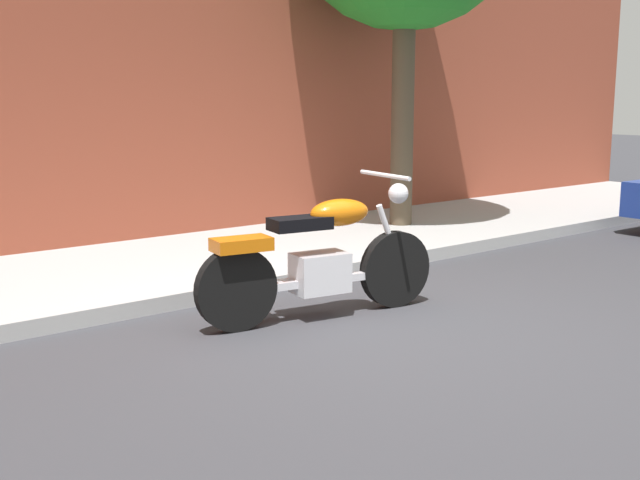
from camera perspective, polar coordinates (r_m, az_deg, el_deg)
The scene contains 3 objects.
ground_plane at distance 6.18m, azimuth 4.28°, elevation -6.23°, with size 60.00×60.00×0.00m, color #38383D.
sidewalk at distance 8.25m, azimuth -8.51°, elevation -1.57°, with size 19.73×2.56×0.14m, color #A9A9A9.
motorcycle at distance 6.26m, azimuth -0.03°, elevation -1.44°, with size 2.10×0.77×1.15m.
Camera 1 is at (-4.07, -4.30, 1.77)m, focal length 43.91 mm.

